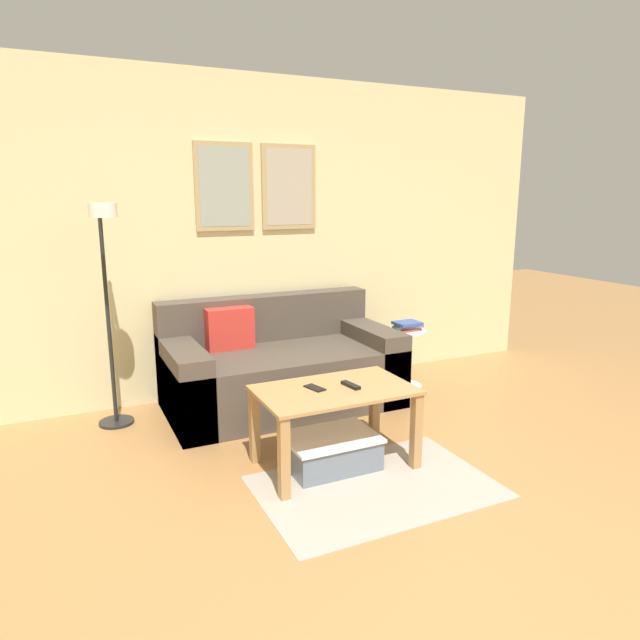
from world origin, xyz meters
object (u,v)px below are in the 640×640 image
object	(u,v)px
couch	(280,368)
coffee_table	(335,404)
cell_phone	(315,388)
storage_bin	(331,451)
book_stack	(407,326)
floor_lamp	(107,288)
side_table	(406,353)
remote_control	(351,385)

from	to	relation	value
couch	coffee_table	size ratio (longest dim) A/B	1.90
coffee_table	cell_phone	xyz separation A→B (m)	(-0.11, 0.05, 0.10)
storage_bin	book_stack	bearing A→B (deg)	40.46
storage_bin	floor_lamp	xyz separation A→B (m)	(-1.11, 1.12, 0.91)
side_table	remote_control	size ratio (longest dim) A/B	3.33
remote_control	side_table	bearing A→B (deg)	34.41
book_stack	remote_control	size ratio (longest dim) A/B	1.72
floor_lamp	cell_phone	distance (m)	1.56
coffee_table	book_stack	distance (m)	1.61
floor_lamp	side_table	distance (m)	2.46
floor_lamp	couch	bearing A→B (deg)	0.25
coffee_table	cell_phone	world-z (taller)	cell_phone
storage_bin	cell_phone	bearing A→B (deg)	140.73
cell_phone	storage_bin	bearing A→B (deg)	-54.44
remote_control	cell_phone	world-z (taller)	remote_control
coffee_table	book_stack	world-z (taller)	book_stack
storage_bin	floor_lamp	bearing A→B (deg)	134.91
coffee_table	side_table	size ratio (longest dim) A/B	1.86
couch	side_table	world-z (taller)	couch
book_stack	storage_bin	bearing A→B (deg)	-139.54
coffee_table	couch	bearing A→B (deg)	86.12
coffee_table	floor_lamp	size ratio (longest dim) A/B	0.59
couch	storage_bin	size ratio (longest dim) A/B	3.18
floor_lamp	book_stack	bearing A→B (deg)	-1.35
remote_control	storage_bin	bearing A→B (deg)	170.90
coffee_table	cell_phone	size ratio (longest dim) A/B	6.64
coffee_table	floor_lamp	bearing A→B (deg)	136.09
coffee_table	remote_control	distance (m)	0.15
side_table	book_stack	xyz separation A→B (m)	(0.00, 0.00, 0.24)
coffee_table	remote_control	size ratio (longest dim) A/B	6.20
couch	side_table	bearing A→B (deg)	-3.28
couch	remote_control	distance (m)	1.14
couch	remote_control	xyz separation A→B (m)	(0.03, -1.12, 0.21)
side_table	remote_control	world-z (taller)	remote_control
coffee_table	book_stack	xyz separation A→B (m)	(1.21, 1.05, 0.14)
side_table	cell_phone	distance (m)	1.66
coffee_table	remote_control	xyz separation A→B (m)	(0.10, -0.02, 0.11)
storage_bin	floor_lamp	distance (m)	1.82
storage_bin	book_stack	size ratio (longest dim) A/B	2.15
remote_control	cell_phone	xyz separation A→B (m)	(-0.21, 0.06, -0.01)
side_table	couch	bearing A→B (deg)	176.72
cell_phone	side_table	bearing A→B (deg)	21.81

